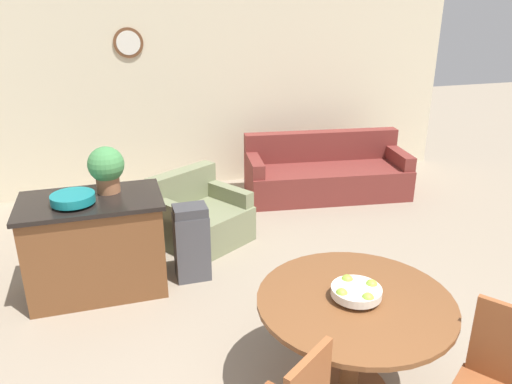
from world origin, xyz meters
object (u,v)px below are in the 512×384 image
(dining_chair_near_right, at_px, (496,380))
(teal_bowl, at_px, (73,198))
(fruit_bowl, at_px, (356,291))
(dining_table, at_px, (354,321))
(armchair, at_px, (200,219))
(potted_plant, at_px, (106,167))
(trash_bin, at_px, (192,243))
(couch, at_px, (326,175))
(kitchen_island, at_px, (96,245))

(dining_chair_near_right, height_order, teal_bowl, teal_bowl)
(dining_chair_near_right, relative_size, fruit_bowl, 2.95)
(dining_table, height_order, armchair, armchair)
(teal_bowl, height_order, potted_plant, potted_plant)
(dining_table, distance_m, potted_plant, 2.57)
(potted_plant, xyz_separation_m, armchair, (0.93, 0.58, -0.88))
(armchair, bearing_deg, dining_chair_near_right, -102.90)
(trash_bin, relative_size, couch, 0.33)
(potted_plant, bearing_deg, kitchen_island, -141.67)
(dining_chair_near_right, relative_size, couch, 0.42)
(fruit_bowl, distance_m, teal_bowl, 2.53)
(kitchen_island, relative_size, teal_bowl, 3.35)
(dining_table, xyz_separation_m, armchair, (-0.55, 2.61, -0.32))
(teal_bowl, distance_m, armchair, 1.64)
(dining_chair_near_right, xyz_separation_m, teal_bowl, (-2.35, 2.46, 0.46))
(teal_bowl, height_order, couch, teal_bowl)
(potted_plant, bearing_deg, trash_bin, -14.22)
(teal_bowl, distance_m, potted_plant, 0.42)
(teal_bowl, bearing_deg, dining_chair_near_right, -46.28)
(potted_plant, bearing_deg, armchair, 31.96)
(dining_table, distance_m, kitchen_island, 2.51)
(dining_table, bearing_deg, teal_bowl, 134.87)
(dining_chair_near_right, height_order, couch, dining_chair_near_right)
(kitchen_island, distance_m, armchair, 1.33)
(potted_plant, bearing_deg, dining_chair_near_right, -52.71)
(fruit_bowl, distance_m, couch, 3.84)
(dining_chair_near_right, distance_m, couch, 4.29)
(dining_table, relative_size, potted_plant, 3.03)
(kitchen_island, height_order, armchair, kitchen_island)
(potted_plant, relative_size, armchair, 0.36)
(dining_table, distance_m, teal_bowl, 2.55)
(kitchen_island, height_order, potted_plant, potted_plant)
(kitchen_island, xyz_separation_m, potted_plant, (0.17, 0.13, 0.69))
(couch, bearing_deg, dining_chair_near_right, -93.64)
(dining_chair_near_right, relative_size, potted_plant, 2.26)
(dining_chair_near_right, xyz_separation_m, armchair, (-1.12, 3.28, -0.25))
(couch, relative_size, armchair, 1.94)
(couch, bearing_deg, armchair, -147.11)
(fruit_bowl, height_order, potted_plant, potted_plant)
(couch, bearing_deg, dining_table, -104.12)
(dining_table, height_order, teal_bowl, teal_bowl)
(teal_bowl, bearing_deg, fruit_bowl, -45.12)
(armchair, bearing_deg, dining_table, -109.90)
(dining_table, xyz_separation_m, kitchen_island, (-1.65, 1.89, -0.12))
(dining_chair_near_right, relative_size, teal_bowl, 2.59)
(trash_bin, relative_size, armchair, 0.64)
(trash_bin, bearing_deg, couch, 37.72)
(dining_table, distance_m, armchair, 2.68)
(dining_chair_near_right, xyz_separation_m, fruit_bowl, (-0.57, 0.67, 0.30))
(dining_table, bearing_deg, armchair, 101.84)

